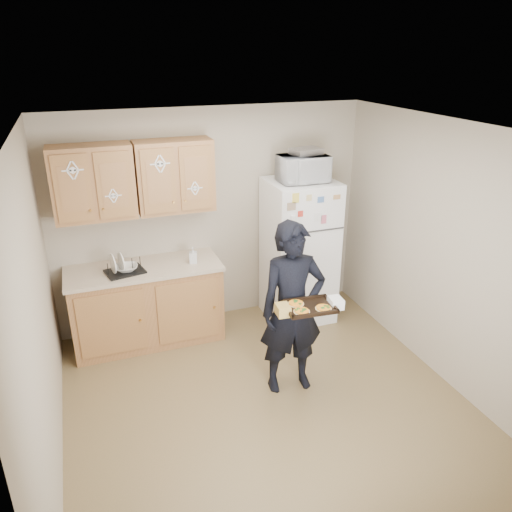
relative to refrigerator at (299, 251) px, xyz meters
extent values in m
plane|color=brown|center=(-0.95, -1.43, -0.85)|extent=(3.60, 3.60, 0.00)
plane|color=silver|center=(-0.95, -1.43, 1.65)|extent=(3.60, 3.60, 0.00)
cube|color=#AC9F8B|center=(-0.95, 0.37, 0.40)|extent=(3.60, 0.04, 2.50)
cube|color=#AC9F8B|center=(-0.95, -3.23, 0.40)|extent=(3.60, 0.04, 2.50)
cube|color=#AC9F8B|center=(-2.75, -1.43, 0.40)|extent=(0.04, 3.60, 2.50)
cube|color=#AC9F8B|center=(0.85, -1.43, 0.40)|extent=(0.04, 3.60, 2.50)
cube|color=white|center=(0.00, 0.00, 0.00)|extent=(0.75, 0.70, 1.70)
cube|color=brown|center=(-1.80, 0.05, -0.42)|extent=(1.60, 0.60, 0.86)
cube|color=#C2AF95|center=(-1.80, 0.05, 0.03)|extent=(1.64, 0.64, 0.04)
cube|color=brown|center=(-2.20, 0.18, 0.98)|extent=(0.80, 0.33, 0.75)
cube|color=brown|center=(-1.38, 0.18, 0.98)|extent=(0.80, 0.33, 0.75)
cube|color=gold|center=(0.52, 0.24, -0.69)|extent=(0.20, 0.07, 0.32)
imported|color=black|center=(-0.63, -1.24, -0.01)|extent=(0.65, 0.45, 1.69)
cube|color=black|center=(-0.61, -1.54, 0.16)|extent=(0.45, 0.34, 0.04)
cylinder|color=#FDA41F|center=(-0.71, -1.61, 0.18)|extent=(0.14, 0.14, 0.02)
cylinder|color=#FDA41F|center=(-0.52, -1.62, 0.18)|extent=(0.14, 0.14, 0.02)
cylinder|color=#FDA41F|center=(-0.70, -1.47, 0.18)|extent=(0.14, 0.14, 0.02)
imported|color=white|center=(-0.01, -0.05, 1.00)|extent=(0.53, 0.36, 0.29)
cube|color=#ABABB2|center=(0.04, -0.02, 1.18)|extent=(0.36, 0.28, 0.07)
cube|color=black|center=(-2.00, -0.02, 0.13)|extent=(0.43, 0.36, 0.15)
imported|color=silver|center=(-1.98, -0.02, 0.10)|extent=(0.25, 0.25, 0.06)
imported|color=white|center=(-1.27, -0.02, 0.14)|extent=(0.10, 0.10, 0.18)
camera|label=1|loc=(-2.33, -4.93, 2.23)|focal=35.00mm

